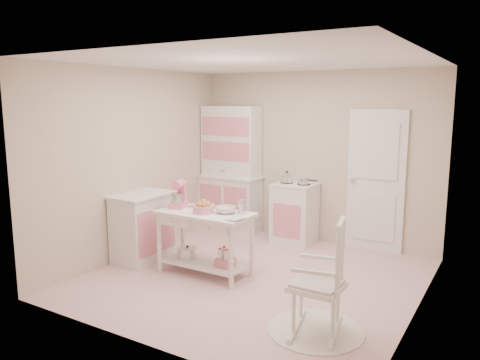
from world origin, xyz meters
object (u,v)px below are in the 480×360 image
Objects in this scene: hutch at (230,169)px; stove at (295,213)px; base_cabinet at (143,227)px; bread_basket at (204,209)px; work_table at (205,243)px; stand_mixer at (179,195)px; rocking_chair at (317,276)px.

stove is at bearing -2.39° from hutch.
base_cabinet is at bearing -97.23° from hutch.
stove is at bearing 78.33° from bread_basket.
work_table is (1.03, 0.00, -0.06)m from base_cabinet.
base_cabinet is 0.77× the size of work_table.
stand_mixer is at bearing 177.27° from work_table.
stove is 1.00× the size of base_cabinet.
base_cabinet is 2.71× the size of stand_mixer.
work_table is 4.80× the size of bread_basket.
work_table is 3.53× the size of stand_mixer.
stove is at bearing 51.47° from base_cabinet.
rocking_chair is at bearing -19.86° from bread_basket.
bread_basket is at bearing -24.76° from stand_mixer.
stove and base_cabinet have the same top height.
rocking_chair reaches higher than base_cabinet.
rocking_chair is at bearing -61.22° from stove.
bread_basket is (1.05, -0.05, 0.39)m from base_cabinet.
hutch is 2.08m from bread_basket.
rocking_chair is 2.33m from stand_mixer.
base_cabinet reaches higher than work_table.
hutch is 1.87m from stand_mixer.
bread_basket is at bearing -2.61° from base_cabinet.
stove is at bearing 49.49° from stand_mixer.
stand_mixer is (0.61, 0.02, 0.51)m from base_cabinet.
rocking_chair reaches higher than stove.
hutch is 3.63m from rocking_chair.
work_table is 0.45m from bread_basket.
base_cabinet is 0.84× the size of rocking_chair.
stove is 0.77× the size of work_table.
hutch is 2.26× the size of base_cabinet.
rocking_chair is (2.56, -2.53, -0.49)m from hutch.
base_cabinet is 0.80m from stand_mixer.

